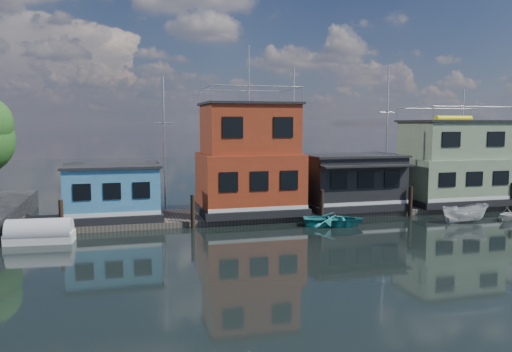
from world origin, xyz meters
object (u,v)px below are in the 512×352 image
object	(u,v)px
houseboat_blue	(113,192)
houseboat_green	(452,164)
houseboat_red	(249,161)
dinghy_white	(508,214)
motorboat	(465,213)
dinghy_teal	(334,220)
tarp_runabout	(40,233)
houseboat_dark	(350,181)

from	to	relation	value
houseboat_blue	houseboat_green	distance (m)	26.53
houseboat_red	dinghy_white	size ratio (longest dim) A/B	6.17
motorboat	dinghy_teal	world-z (taller)	motorboat
tarp_runabout	dinghy_white	size ratio (longest dim) A/B	1.98
houseboat_blue	motorboat	xyz separation A→B (m)	(23.33, -5.88, -1.56)
tarp_runabout	houseboat_blue	bearing A→B (deg)	53.44
houseboat_green	dinghy_white	bearing A→B (deg)	-88.91
houseboat_red	dinghy_white	bearing A→B (deg)	-19.76
houseboat_red	houseboat_green	distance (m)	17.01
dinghy_teal	dinghy_white	bearing A→B (deg)	-79.70
motorboat	dinghy_white	xyz separation A→B (m)	(3.29, -0.27, -0.14)
motorboat	dinghy_teal	distance (m)	9.29
houseboat_dark	tarp_runabout	xyz separation A→B (m)	(-21.50, -4.41, -1.86)
houseboat_dark	houseboat_blue	bearing A→B (deg)	179.94
houseboat_blue	motorboat	world-z (taller)	houseboat_blue
houseboat_green	tarp_runabout	bearing A→B (deg)	-171.74
houseboat_dark	dinghy_teal	xyz separation A→B (m)	(-3.36, -4.47, -2.00)
houseboat_green	dinghy_teal	xyz separation A→B (m)	(-12.36, -4.49, -3.13)
houseboat_dark	motorboat	world-z (taller)	houseboat_dark
houseboat_red	dinghy_white	distance (m)	18.54
houseboat_red	dinghy_white	world-z (taller)	houseboat_red
houseboat_dark	houseboat_green	xyz separation A→B (m)	(9.00, 0.02, 1.13)
dinghy_teal	motorboat	bearing A→B (deg)	-80.70
dinghy_white	tarp_runabout	bearing A→B (deg)	69.06
houseboat_dark	houseboat_green	size ratio (longest dim) A/B	0.88
houseboat_red	motorboat	xyz separation A→B (m)	(13.83, -5.88, -3.46)
houseboat_blue	tarp_runabout	bearing A→B (deg)	-132.09
houseboat_green	motorboat	size ratio (longest dim) A/B	2.51
houseboat_blue	motorboat	size ratio (longest dim) A/B	1.91
dinghy_teal	tarp_runabout	bearing A→B (deg)	107.67
tarp_runabout	dinghy_white	bearing A→B (deg)	2.32
houseboat_dark	houseboat_green	distance (m)	9.07
houseboat_green	houseboat_dark	bearing A→B (deg)	-179.88
houseboat_blue	dinghy_white	world-z (taller)	houseboat_blue
houseboat_blue	houseboat_green	xyz separation A→B (m)	(26.50, 0.00, 1.34)
houseboat_green	dinghy_white	world-z (taller)	houseboat_green
houseboat_blue	houseboat_red	bearing A→B (deg)	0.00
houseboat_dark	motorboat	size ratio (longest dim) A/B	2.21
tarp_runabout	houseboat_red	bearing A→B (deg)	23.69
houseboat_green	motorboat	bearing A→B (deg)	-118.37
houseboat_red	dinghy_teal	xyz separation A→B (m)	(4.64, -4.49, -3.69)
houseboat_red	dinghy_teal	bearing A→B (deg)	-44.05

